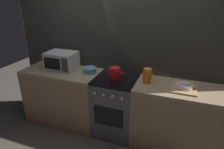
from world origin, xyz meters
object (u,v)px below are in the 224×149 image
stove_unit (116,106)px  pitcher (147,76)px  kettle (115,73)px  microwave (62,61)px  mixing_bowl (90,70)px  dish_pile (184,87)px

stove_unit → pitcher: 0.70m
kettle → microwave: bearing=175.5°
stove_unit → pitcher: (0.44, 0.01, 0.55)m
kettle → mixing_bowl: kettle is taller
microwave → dish_pile: (1.84, -0.06, -0.11)m
microwave → pitcher: 1.37m
pitcher → dish_pile: bearing=-0.8°
stove_unit → microwave: 1.10m
microwave → dish_pile: 1.85m
mixing_bowl → dish_pile: (1.36, -0.07, -0.02)m
stove_unit → mixing_bowl: bearing=171.0°
mixing_bowl → pitcher: pitcher is taller
microwave → kettle: microwave is taller
mixing_bowl → dish_pile: bearing=-2.9°
pitcher → dish_pile: (0.48, -0.01, -0.08)m
kettle → dish_pile: bearing=0.5°
dish_pile → mixing_bowl: bearing=177.1°
pitcher → dish_pile: pitcher is taller
dish_pile → pitcher: bearing=179.2°
mixing_bowl → dish_pile: mixing_bowl is taller
stove_unit → kettle: (-0.01, -0.01, 0.53)m
pitcher → stove_unit: bearing=-178.8°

